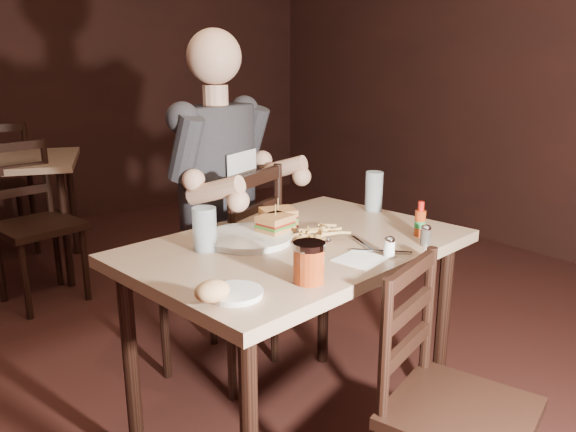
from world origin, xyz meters
TOP-DOWN VIEW (x-y plane):
  - room_shell at (0.00, 0.00)m, footprint 7.00×7.00m
  - main_table at (0.30, -0.06)m, footprint 1.22×0.90m
  - bg_table at (-0.11, 2.37)m, footprint 1.03×1.03m
  - chair_far at (0.33, 0.53)m, footprint 0.59×0.61m
  - chair_near at (0.39, -0.68)m, footprint 0.49×0.51m
  - bg_chair_near at (-0.11, 1.82)m, footprint 0.50×0.53m
  - diner at (0.35, 0.48)m, footprint 0.71×0.65m
  - dinner_plate at (0.17, 0.05)m, footprint 0.33×0.33m
  - sandwich_left at (0.33, 0.10)m, footprint 0.14×0.13m
  - sandwich_right at (0.27, 0.03)m, footprint 0.13×0.12m
  - fries_pile at (0.37, -0.09)m, footprint 0.27×0.21m
  - ketchup_dollop at (0.36, 0.04)m, footprint 0.05×0.05m
  - glass_left at (0.01, 0.05)m, footprint 0.09×0.09m
  - glass_right at (0.80, 0.08)m, footprint 0.08×0.08m
  - hot_sauce at (0.68, -0.26)m, footprint 0.04×0.04m
  - salt_shaker at (0.43, -0.35)m, footprint 0.04×0.04m
  - pepper_shaker at (0.61, -0.34)m, footprint 0.04×0.04m
  - syrup_dispenser at (0.10, -0.36)m, footprint 0.10×0.10m
  - napkin at (0.34, -0.32)m, footprint 0.17×0.16m
  - knife at (0.44, -0.31)m, footprint 0.14×0.15m
  - fork at (0.45, -0.21)m, footprint 0.06×0.15m
  - side_plate at (-0.11, -0.32)m, footprint 0.16×0.16m
  - bread_roll at (-0.19, -0.33)m, footprint 0.10×0.09m

SIDE VIEW (x-z plane):
  - chair_near at x=0.39m, z-range 0.00..0.82m
  - bg_chair_near at x=-0.11m, z-range 0.00..0.92m
  - chair_far at x=0.33m, z-range 0.00..0.94m
  - bg_table at x=-0.11m, z-range 0.30..1.07m
  - main_table at x=0.30m, z-range 0.30..1.07m
  - napkin at x=0.34m, z-range 0.77..0.77m
  - knife at x=0.44m, z-range 0.77..0.78m
  - fork at x=0.45m, z-range 0.77..0.78m
  - side_plate at x=-0.11m, z-range 0.77..0.78m
  - dinner_plate at x=0.17m, z-range 0.77..0.79m
  - ketchup_dollop at x=0.36m, z-range 0.79..0.80m
  - salt_shaker at x=0.43m, z-range 0.77..0.83m
  - pepper_shaker at x=0.61m, z-range 0.77..0.83m
  - fries_pile at x=0.37m, z-range 0.79..0.82m
  - bread_roll at x=-0.19m, z-range 0.78..0.84m
  - syrup_dispenser at x=0.10m, z-range 0.77..0.89m
  - hot_sauce at x=0.68m, z-range 0.77..0.89m
  - sandwich_right at x=0.27m, z-range 0.79..0.89m
  - sandwich_left at x=0.33m, z-range 0.79..0.89m
  - glass_left at x=0.01m, z-range 0.77..0.91m
  - glass_right at x=0.80m, z-range 0.77..0.93m
  - diner at x=0.35m, z-range 0.49..1.49m
  - room_shell at x=0.00m, z-range -2.10..4.90m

